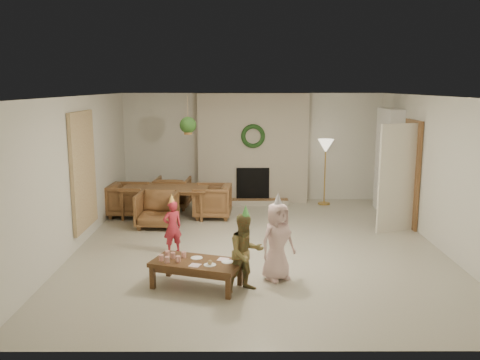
{
  "coord_description": "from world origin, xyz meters",
  "views": [
    {
      "loc": [
        -0.32,
        -8.24,
        2.68
      ],
      "look_at": [
        -0.3,
        0.4,
        1.05
      ],
      "focal_mm": 37.8,
      "sensor_mm": 36.0,
      "label": 1
    }
  ],
  "objects_px": {
    "dining_table": "(165,202)",
    "dining_chair_right": "(212,201)",
    "child_red": "(172,227)",
    "dining_chair_far": "(173,193)",
    "child_plaid": "(246,253)",
    "child_pink": "(277,241)",
    "dining_chair_near": "(157,210)",
    "dining_chair_left": "(128,200)",
    "coffee_table_top": "(197,263)"
  },
  "relations": [
    {
      "from": "dining_chair_left",
      "to": "child_red",
      "type": "height_order",
      "value": "child_red"
    },
    {
      "from": "child_pink",
      "to": "child_red",
      "type": "bearing_deg",
      "value": 111.75
    },
    {
      "from": "dining_chair_left",
      "to": "coffee_table_top",
      "type": "xyz_separation_m",
      "value": [
        1.72,
        -3.75,
        -0.01
      ]
    },
    {
      "from": "dining_chair_left",
      "to": "coffee_table_top",
      "type": "height_order",
      "value": "dining_chair_left"
    },
    {
      "from": "dining_chair_far",
      "to": "child_red",
      "type": "bearing_deg",
      "value": 101.0
    },
    {
      "from": "coffee_table_top",
      "to": "child_red",
      "type": "relative_size",
      "value": 1.37
    },
    {
      "from": "dining_table",
      "to": "child_red",
      "type": "xyz_separation_m",
      "value": [
        0.44,
        -2.29,
        0.12
      ]
    },
    {
      "from": "dining_chair_far",
      "to": "child_pink",
      "type": "xyz_separation_m",
      "value": [
        2.0,
        -4.2,
        0.21
      ]
    },
    {
      "from": "dining_table",
      "to": "child_red",
      "type": "distance_m",
      "value": 2.34
    },
    {
      "from": "dining_chair_near",
      "to": "coffee_table_top",
      "type": "bearing_deg",
      "value": -67.48
    },
    {
      "from": "child_red",
      "to": "child_plaid",
      "type": "bearing_deg",
      "value": 98.38
    },
    {
      "from": "dining_chair_left",
      "to": "child_red",
      "type": "xyz_separation_m",
      "value": [
        1.22,
        -2.34,
        0.09
      ]
    },
    {
      "from": "dining_chair_right",
      "to": "coffee_table_top",
      "type": "xyz_separation_m",
      "value": [
        -0.02,
        -3.64,
        -0.01
      ]
    },
    {
      "from": "dining_chair_left",
      "to": "child_plaid",
      "type": "xyz_separation_m",
      "value": [
        2.37,
        -3.88,
        0.18
      ]
    },
    {
      "from": "dining_chair_near",
      "to": "dining_chair_far",
      "type": "relative_size",
      "value": 1.0
    },
    {
      "from": "dining_table",
      "to": "dining_chair_right",
      "type": "xyz_separation_m",
      "value": [
        0.97,
        -0.06,
        0.03
      ]
    },
    {
      "from": "child_plaid",
      "to": "dining_chair_near",
      "type": "bearing_deg",
      "value": 93.94
    },
    {
      "from": "coffee_table_top",
      "to": "child_pink",
      "type": "relative_size",
      "value": 1.07
    },
    {
      "from": "dining_chair_near",
      "to": "coffee_table_top",
      "type": "distance_m",
      "value": 3.09
    },
    {
      "from": "dining_chair_right",
      "to": "dining_table",
      "type": "bearing_deg",
      "value": -90.0
    },
    {
      "from": "coffee_table_top",
      "to": "child_pink",
      "type": "height_order",
      "value": "child_pink"
    },
    {
      "from": "child_plaid",
      "to": "dining_chair_far",
      "type": "bearing_deg",
      "value": 84.16
    },
    {
      "from": "dining_chair_far",
      "to": "child_red",
      "type": "distance_m",
      "value": 3.09
    },
    {
      "from": "dining_chair_left",
      "to": "child_pink",
      "type": "xyz_separation_m",
      "value": [
        2.82,
        -3.48,
        0.21
      ]
    },
    {
      "from": "dining_chair_near",
      "to": "dining_chair_left",
      "type": "height_order",
      "value": "same"
    },
    {
      "from": "dining_table",
      "to": "dining_chair_near",
      "type": "xyz_separation_m",
      "value": [
        -0.05,
        -0.77,
        0.03
      ]
    },
    {
      "from": "dining_chair_left",
      "to": "dining_table",
      "type": "bearing_deg",
      "value": -90.0
    },
    {
      "from": "dining_chair_right",
      "to": "coffee_table_top",
      "type": "distance_m",
      "value": 3.64
    },
    {
      "from": "dining_table",
      "to": "dining_chair_left",
      "type": "distance_m",
      "value": 0.78
    },
    {
      "from": "dining_chair_far",
      "to": "coffee_table_top",
      "type": "distance_m",
      "value": 4.56
    },
    {
      "from": "child_plaid",
      "to": "child_pink",
      "type": "xyz_separation_m",
      "value": [
        0.45,
        0.4,
        0.03
      ]
    },
    {
      "from": "dining_table",
      "to": "child_red",
      "type": "relative_size",
      "value": 2.05
    },
    {
      "from": "dining_chair_far",
      "to": "dining_chair_right",
      "type": "bearing_deg",
      "value": 141.34
    },
    {
      "from": "coffee_table_top",
      "to": "dining_chair_far",
      "type": "bearing_deg",
      "value": 119.54
    },
    {
      "from": "dining_table",
      "to": "dining_chair_near",
      "type": "relative_size",
      "value": 2.34
    },
    {
      "from": "dining_chair_near",
      "to": "dining_chair_right",
      "type": "relative_size",
      "value": 1.0
    },
    {
      "from": "child_red",
      "to": "dining_chair_far",
      "type": "bearing_deg",
      "value": -111.31
    },
    {
      "from": "dining_chair_near",
      "to": "dining_chair_left",
      "type": "bearing_deg",
      "value": 135.0
    },
    {
      "from": "dining_chair_right",
      "to": "child_plaid",
      "type": "relative_size",
      "value": 0.72
    },
    {
      "from": "dining_chair_near",
      "to": "child_plaid",
      "type": "xyz_separation_m",
      "value": [
        1.65,
        -3.05,
        0.18
      ]
    },
    {
      "from": "dining_chair_far",
      "to": "dining_chair_near",
      "type": "bearing_deg",
      "value": 90.0
    },
    {
      "from": "dining_table",
      "to": "dining_chair_left",
      "type": "relative_size",
      "value": 2.34
    },
    {
      "from": "dining_chair_right",
      "to": "coffee_table_top",
      "type": "bearing_deg",
      "value": 3.36
    },
    {
      "from": "child_red",
      "to": "dining_chair_right",
      "type": "bearing_deg",
      "value": -131.88
    },
    {
      "from": "child_red",
      "to": "dining_chair_left",
      "type": "bearing_deg",
      "value": -91.12
    },
    {
      "from": "dining_table",
      "to": "dining_chair_right",
      "type": "distance_m",
      "value": 0.97
    },
    {
      "from": "dining_table",
      "to": "dining_chair_far",
      "type": "bearing_deg",
      "value": 90.0
    },
    {
      "from": "dining_table",
      "to": "dining_chair_right",
      "type": "height_order",
      "value": "dining_chair_right"
    },
    {
      "from": "child_red",
      "to": "child_plaid",
      "type": "height_order",
      "value": "child_plaid"
    },
    {
      "from": "dining_chair_right",
      "to": "child_plaid",
      "type": "height_order",
      "value": "child_plaid"
    }
  ]
}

